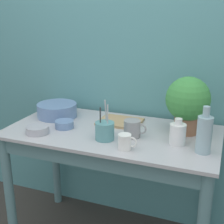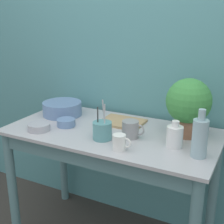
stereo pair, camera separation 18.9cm
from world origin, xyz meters
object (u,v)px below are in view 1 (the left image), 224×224
object	(u,v)px
mug_grey	(132,128)
bowl_small_blue	(64,124)
bowl_small_steel	(38,130)
tray_board	(120,122)
bottle_short	(178,134)
potted_plant	(188,102)
utensil_cup	(105,131)
bowl_wash_large	(57,110)
mug_white	(125,142)
bottle_tall	(204,134)

from	to	relation	value
mug_grey	bowl_small_blue	size ratio (longest dim) A/B	1.15
bowl_small_steel	tray_board	world-z (taller)	bowl_small_steel
bottle_short	bowl_small_steel	size ratio (longest dim) A/B	1.08
mug_grey	bowl_small_blue	xyz separation A→B (m)	(-0.44, -0.02, -0.03)
potted_plant	utensil_cup	size ratio (longest dim) A/B	1.47
potted_plant	bowl_wash_large	xyz separation A→B (m)	(-0.88, -0.02, -0.15)
potted_plant	bowl_small_steel	world-z (taller)	potted_plant
mug_white	bowl_small_steel	world-z (taller)	mug_white
bowl_wash_large	bowl_small_blue	distance (m)	0.23
bowl_small_blue	utensil_cup	xyz separation A→B (m)	(0.31, -0.08, 0.03)
bottle_tall	bowl_small_steel	size ratio (longest dim) A/B	1.81
utensil_cup	tray_board	distance (m)	0.30
bottle_tall	bowl_small_blue	distance (m)	0.86
potted_plant	tray_board	xyz separation A→B (m)	(-0.43, 0.02, -0.19)
bottle_tall	mug_grey	size ratio (longest dim) A/B	1.86
bowl_small_steel	utensil_cup	distance (m)	0.42
potted_plant	mug_grey	size ratio (longest dim) A/B	2.54
mug_grey	utensil_cup	size ratio (longest dim) A/B	0.58
mug_grey	utensil_cup	xyz separation A→B (m)	(-0.14, -0.10, 0.00)
potted_plant	utensil_cup	distance (m)	0.52
mug_white	tray_board	bearing A→B (deg)	113.67
bottle_tall	tray_board	size ratio (longest dim) A/B	0.91
bowl_wash_large	bottle_tall	size ratio (longest dim) A/B	1.09
mug_grey	bowl_small_steel	xyz separation A→B (m)	(-0.55, -0.15, -0.03)
bottle_tall	tray_board	xyz separation A→B (m)	(-0.56, 0.27, -0.10)
bowl_small_steel	mug_grey	bearing A→B (deg)	15.44
bottle_short	bowl_small_steel	world-z (taller)	bottle_short
bottle_tall	mug_white	world-z (taller)	bottle_tall
bottle_short	mug_white	world-z (taller)	bottle_short
bowl_small_blue	tray_board	distance (m)	0.36
bottle_tall	mug_grey	xyz separation A→B (m)	(-0.41, 0.07, -0.05)
mug_white	utensil_cup	xyz separation A→B (m)	(-0.15, 0.08, 0.01)
mug_white	mug_grey	distance (m)	0.18
potted_plant	mug_grey	distance (m)	0.36
bowl_wash_large	potted_plant	bearing A→B (deg)	1.12
bowl_small_blue	utensil_cup	distance (m)	0.32
potted_plant	bottle_short	xyz separation A→B (m)	(-0.02, -0.19, -0.13)
bowl_wash_large	bowl_small_blue	world-z (taller)	bowl_wash_large
potted_plant	mug_grey	xyz separation A→B (m)	(-0.28, -0.18, -0.15)
mug_white	bowl_small_steel	size ratio (longest dim) A/B	0.76
bowl_wash_large	mug_white	world-z (taller)	bowl_wash_large
mug_white	utensil_cup	world-z (taller)	utensil_cup
bottle_tall	tray_board	bearing A→B (deg)	154.15
bottle_short	utensil_cup	size ratio (longest dim) A/B	0.64
mug_white	bottle_tall	bearing A→B (deg)	15.42
bottle_tall	bowl_small_steel	distance (m)	0.96
potted_plant	bowl_wash_large	distance (m)	0.89
potted_plant	bottle_tall	distance (m)	0.29
bottle_tall	mug_white	distance (m)	0.41
mug_grey	tray_board	xyz separation A→B (m)	(-0.15, 0.20, -0.04)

